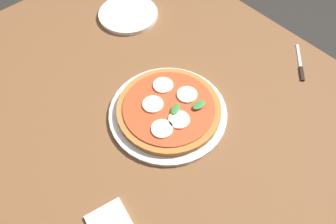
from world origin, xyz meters
The scene contains 6 objects.
ground_plane centered at (0.00, 0.00, 0.00)m, with size 6.00×6.00×0.00m, color #2D2B28.
dining_table centered at (0.00, 0.00, 0.68)m, with size 1.23×1.14×0.78m.
serving_tray centered at (0.12, 0.04, 0.79)m, with size 0.33×0.33×0.01m, color silver.
pizza centered at (0.12, 0.04, 0.80)m, with size 0.29×0.29×0.03m.
plate_white centered at (-0.29, 0.22, 0.79)m, with size 0.21×0.21×0.01m, color white.
knife centered at (0.26, 0.46, 0.78)m, with size 0.11×0.12×0.01m.
Camera 1 is at (0.53, -0.33, 1.56)m, focal length 36.55 mm.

